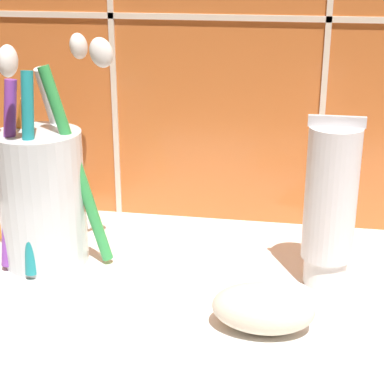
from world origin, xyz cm
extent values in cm
cube|color=white|center=(0.00, 0.00, 1.00)|extent=(74.14, 29.87, 2.00)
cube|color=beige|center=(0.00, 14.34, 20.45)|extent=(84.14, 0.24, 0.50)
cylinder|color=silver|center=(-19.73, 3.66, 7.38)|extent=(6.79, 6.79, 10.76)
cylinder|color=green|center=(-16.71, 3.79, 10.11)|extent=(5.06, 1.09, 15.66)
ellipsoid|color=white|center=(-14.35, 3.87, 18.89)|extent=(2.25, 1.38, 2.56)
cylinder|color=white|center=(-19.04, 7.49, 9.87)|extent=(2.52, 5.62, 15.22)
ellipsoid|color=white|center=(-18.24, 10.08, 18.40)|extent=(1.92, 2.56, 2.61)
cylinder|color=orange|center=(-22.82, 5.54, 8.75)|extent=(5.30, 2.97, 13.00)
cylinder|color=purple|center=(-21.57, 2.08, 9.67)|extent=(2.49, 2.63, 14.66)
cylinder|color=teal|center=(-19.64, 1.45, 10.03)|extent=(1.09, 3.23, 15.40)
ellipsoid|color=white|center=(-19.72, 0.15, 18.76)|extent=(1.42, 2.07, 2.43)
cylinder|color=white|center=(2.55, 3.66, 3.10)|extent=(3.24, 3.24, 2.20)
cylinder|color=white|center=(2.55, 3.66, 9.20)|extent=(3.81, 3.81, 10.01)
cube|color=silver|center=(2.55, 3.66, 14.61)|extent=(4.00, 0.36, 0.80)
ellipsoid|color=silver|center=(-1.64, -3.62, 3.55)|extent=(6.87, 4.38, 3.11)
camera|label=1|loc=(-0.47, -40.84, 25.84)|focal=60.00mm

